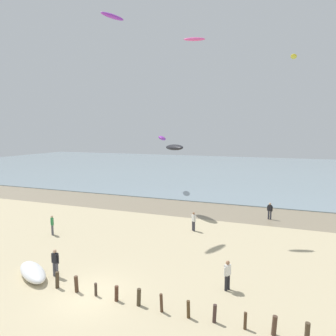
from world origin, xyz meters
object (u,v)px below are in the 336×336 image
object	(u,v)px
kite_aloft_5	(174,147)
person_left_flank	(227,274)
kite_aloft_6	(112,16)
person_nearest_camera	(55,262)
kite_aloft_4	(294,56)
person_by_waterline	(52,224)
kite_aloft_2	(194,39)
grounded_kite	(33,272)
kite_aloft_0	(162,138)
person_mid_beach	(194,221)
person_right_flank	(270,210)

from	to	relation	value
kite_aloft_5	person_left_flank	bearing A→B (deg)	-16.14
kite_aloft_6	person_nearest_camera	bearing A→B (deg)	34.54
person_left_flank	kite_aloft_4	bearing A→B (deg)	84.33
person_by_waterline	kite_aloft_2	xyz separation A→B (m)	(10.49, 6.84, 15.96)
grounded_kite	kite_aloft_0	bearing A→B (deg)	-52.80
kite_aloft_0	person_nearest_camera	bearing A→B (deg)	-11.58
person_by_waterline	kite_aloft_0	xyz separation A→B (m)	(1.41, 21.88, 6.90)
person_nearest_camera	kite_aloft_5	world-z (taller)	kite_aloft_5
grounded_kite	kite_aloft_5	xyz separation A→B (m)	(3.01, 17.26, 6.78)
person_nearest_camera	person_mid_beach	xyz separation A→B (m)	(5.53, 11.26, 0.00)
person_left_flank	kite_aloft_4	distance (m)	40.63
kite_aloft_5	kite_aloft_6	bearing A→B (deg)	-84.18
person_mid_beach	kite_aloft_5	xyz separation A→B (m)	(-3.75, 5.41, 6.20)
person_mid_beach	person_by_waterline	bearing A→B (deg)	-154.53
person_right_flank	kite_aloft_6	bearing A→B (deg)	-156.88
kite_aloft_2	kite_aloft_5	distance (m)	10.96
person_right_flank	kite_aloft_0	bearing A→B (deg)	146.52
kite_aloft_4	kite_aloft_6	xyz separation A→B (m)	(-16.01, -26.27, -0.90)
kite_aloft_4	grounded_kite	bearing A→B (deg)	167.95
person_right_flank	grounded_kite	size ratio (longest dim) A/B	0.51
person_nearest_camera	person_by_waterline	xyz separation A→B (m)	(-5.50, 6.00, 0.00)
person_by_waterline	kite_aloft_0	distance (m)	22.99
person_mid_beach	kite_aloft_5	size ratio (longest dim) A/B	0.49
kite_aloft_2	kite_aloft_4	xyz separation A→B (m)	(8.65, 24.85, 3.26)
person_right_flank	kite_aloft_2	bearing A→B (deg)	-145.70
kite_aloft_6	person_mid_beach	bearing A→B (deg)	111.68
person_by_waterline	kite_aloft_2	distance (m)	20.28
kite_aloft_0	kite_aloft_6	xyz separation A→B (m)	(1.72, -16.47, 11.42)
kite_aloft_0	kite_aloft_6	world-z (taller)	kite_aloft_6
kite_aloft_6	kite_aloft_2	bearing A→B (deg)	123.74
grounded_kite	kite_aloft_4	distance (m)	45.58
person_right_flank	kite_aloft_6	xyz separation A→B (m)	(-14.09, -6.02, 18.32)
person_mid_beach	person_right_flank	size ratio (longest dim) A/B	1.00
person_right_flank	grounded_kite	world-z (taller)	person_right_flank
person_by_waterline	kite_aloft_6	xyz separation A→B (m)	(3.13, 5.41, 18.32)
person_mid_beach	kite_aloft_2	distance (m)	16.04
kite_aloft_0	kite_aloft_6	distance (m)	20.12
person_right_flank	person_mid_beach	bearing A→B (deg)	-135.07
person_mid_beach	person_by_waterline	size ratio (longest dim) A/B	1.00
kite_aloft_5	kite_aloft_0	bearing A→B (deg)	161.88
person_left_flank	kite_aloft_2	bearing A→B (deg)	115.40
person_by_waterline	person_nearest_camera	bearing A→B (deg)	-47.48
kite_aloft_0	kite_aloft_4	xyz separation A→B (m)	(17.73, 9.80, 12.32)
kite_aloft_6	kite_aloft_0	bearing A→B (deg)	-151.26
person_left_flank	kite_aloft_2	distance (m)	19.92
kite_aloft_0	kite_aloft_2	bearing A→B (deg)	11.18
person_nearest_camera	kite_aloft_4	xyz separation A→B (m)	(13.64, 37.69, 19.22)
person_nearest_camera	person_left_flank	xyz separation A→B (m)	(10.10, 2.07, 0.00)
person_nearest_camera	person_mid_beach	distance (m)	12.55
person_by_waterline	person_right_flank	size ratio (longest dim) A/B	1.00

